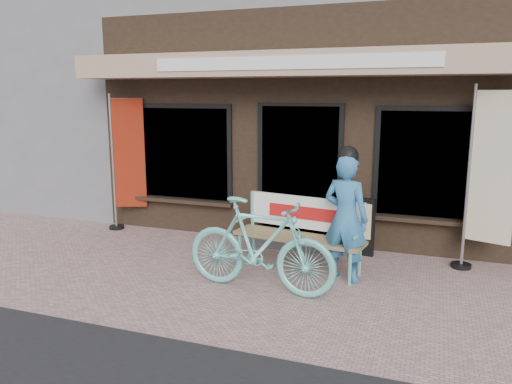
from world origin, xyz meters
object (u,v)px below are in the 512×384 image
at_px(menu_stand, 360,226).
at_px(bicycle, 260,245).
at_px(bench, 301,227).
at_px(nobori_cream, 489,178).
at_px(person, 346,215).
at_px(nobori_red, 127,161).

bearing_deg(menu_stand, bicycle, -105.61).
distance_m(bench, nobori_cream, 2.50).
height_order(bicycle, nobori_cream, nobori_cream).
bearing_deg(person, nobori_red, -179.85).
bearing_deg(menu_stand, person, -80.11).
relative_size(person, bicycle, 0.91).
bearing_deg(bench, nobori_red, 174.02).
height_order(bench, nobori_red, nobori_red).
bearing_deg(bicycle, person, -47.21).
xyz_separation_m(nobori_red, nobori_cream, (5.64, -0.25, 0.06)).
bearing_deg(menu_stand, nobori_red, -169.45).
height_order(nobori_red, nobori_cream, nobori_cream).
height_order(bench, bicycle, bicycle).
relative_size(nobori_cream, menu_stand, 2.88).
bearing_deg(person, bicycle, -124.80).
bearing_deg(bicycle, nobori_cream, -53.91).
bearing_deg(bench, nobori_cream, 24.99).
xyz_separation_m(bicycle, menu_stand, (0.92, 1.80, -0.13)).
height_order(bench, menu_stand, bench).
bearing_deg(menu_stand, bench, -116.99).
distance_m(bicycle, menu_stand, 2.03).
bearing_deg(bicycle, nobori_red, 62.63).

